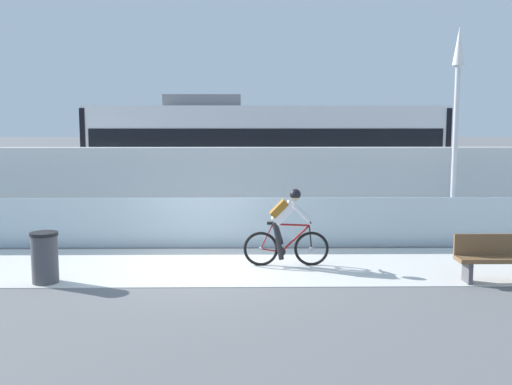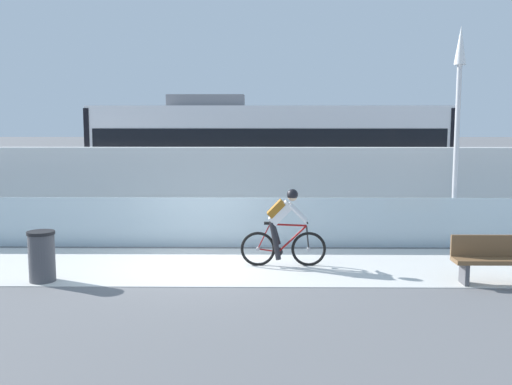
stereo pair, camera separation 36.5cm
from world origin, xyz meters
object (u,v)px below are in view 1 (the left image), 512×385
at_px(trash_bin, 45,258).
at_px(bench, 499,257).
at_px(cyclist_on_bike, 286,228).
at_px(tram, 265,156).
at_px(lamp_post_antenna, 456,108).

distance_m(trash_bin, bench, 8.42).
bearing_deg(cyclist_on_bike, tram, 92.03).
bearing_deg(trash_bin, lamp_post_antenna, 21.26).
bearing_deg(tram, cyclist_on_bike, -87.97).
relative_size(lamp_post_antenna, bench, 3.25).
xyz_separation_m(trash_bin, bench, (8.42, -0.04, -0.00)).
distance_m(tram, cyclist_on_bike, 6.94).
distance_m(lamp_post_antenna, bench, 4.45).
relative_size(trash_bin, bench, 0.60).
bearing_deg(trash_bin, tram, 62.07).
relative_size(tram, lamp_post_antenna, 2.13).
distance_m(cyclist_on_bike, bench, 4.10).
xyz_separation_m(tram, trash_bin, (-4.29, -8.10, -1.41)).
relative_size(cyclist_on_bike, trash_bin, 1.84).
distance_m(cyclist_on_bike, trash_bin, 4.72).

